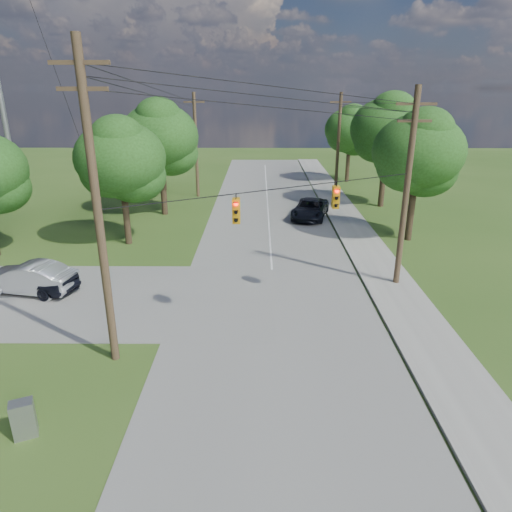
{
  "coord_description": "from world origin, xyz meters",
  "views": [
    {
      "loc": [
        1.24,
        -15.51,
        10.32
      ],
      "look_at": [
        1.08,
        5.0,
        2.75
      ],
      "focal_mm": 32.0,
      "sensor_mm": 36.0,
      "label": 1
    }
  ],
  "objects_px": {
    "control_cabinet": "(24,419)",
    "pole_ne": "(407,188)",
    "car_main_north": "(310,209)",
    "pole_north_e": "(338,145)",
    "car_cross_silver": "(29,278)",
    "pole_sw": "(97,209)",
    "pole_north_w": "(196,145)",
    "car_cross_dark": "(34,277)"
  },
  "relations": [
    {
      "from": "pole_north_w",
      "to": "car_cross_silver",
      "type": "relative_size",
      "value": 1.99
    },
    {
      "from": "pole_north_e",
      "to": "control_cabinet",
      "type": "relative_size",
      "value": 8.03
    },
    {
      "from": "pole_ne",
      "to": "car_main_north",
      "type": "distance_m",
      "value": 14.97
    },
    {
      "from": "pole_ne",
      "to": "pole_north_w",
      "type": "bearing_deg",
      "value": 122.29
    },
    {
      "from": "pole_sw",
      "to": "pole_north_e",
      "type": "xyz_separation_m",
      "value": [
        13.5,
        29.6,
        -1.1
      ]
    },
    {
      "from": "pole_ne",
      "to": "pole_north_w",
      "type": "relative_size",
      "value": 1.05
    },
    {
      "from": "car_cross_dark",
      "to": "car_cross_silver",
      "type": "distance_m",
      "value": 0.25
    },
    {
      "from": "control_cabinet",
      "to": "pole_ne",
      "type": "bearing_deg",
      "value": 14.12
    },
    {
      "from": "car_main_north",
      "to": "pole_ne",
      "type": "bearing_deg",
      "value": -61.22
    },
    {
      "from": "pole_sw",
      "to": "pole_north_w",
      "type": "height_order",
      "value": "pole_sw"
    },
    {
      "from": "pole_north_e",
      "to": "car_cross_silver",
      "type": "bearing_deg",
      "value": -130.5
    },
    {
      "from": "pole_north_e",
      "to": "car_main_north",
      "type": "bearing_deg",
      "value": -112.55
    },
    {
      "from": "pole_north_w",
      "to": "car_cross_silver",
      "type": "height_order",
      "value": "pole_north_w"
    },
    {
      "from": "pole_north_w",
      "to": "car_cross_dark",
      "type": "relative_size",
      "value": 2.07
    },
    {
      "from": "car_cross_silver",
      "to": "pole_north_w",
      "type": "bearing_deg",
      "value": 175.84
    },
    {
      "from": "pole_ne",
      "to": "control_cabinet",
      "type": "bearing_deg",
      "value": -141.36
    },
    {
      "from": "car_cross_dark",
      "to": "car_cross_silver",
      "type": "relative_size",
      "value": 0.96
    },
    {
      "from": "pole_north_e",
      "to": "control_cabinet",
      "type": "height_order",
      "value": "pole_north_e"
    },
    {
      "from": "pole_ne",
      "to": "car_cross_silver",
      "type": "bearing_deg",
      "value": -176.2
    },
    {
      "from": "car_cross_dark",
      "to": "pole_north_e",
      "type": "bearing_deg",
      "value": 157.19
    },
    {
      "from": "pole_ne",
      "to": "pole_north_e",
      "type": "distance_m",
      "value": 22.0
    },
    {
      "from": "pole_north_e",
      "to": "car_main_north",
      "type": "height_order",
      "value": "pole_north_e"
    },
    {
      "from": "car_cross_dark",
      "to": "pole_north_w",
      "type": "bearing_deg",
      "value": -176.51
    },
    {
      "from": "pole_sw",
      "to": "car_main_north",
      "type": "height_order",
      "value": "pole_sw"
    },
    {
      "from": "pole_sw",
      "to": "control_cabinet",
      "type": "bearing_deg",
      "value": -108.92
    },
    {
      "from": "pole_sw",
      "to": "car_cross_dark",
      "type": "relative_size",
      "value": 2.48
    },
    {
      "from": "pole_ne",
      "to": "car_cross_silver",
      "type": "distance_m",
      "value": 20.49
    },
    {
      "from": "car_cross_silver",
      "to": "pole_sw",
      "type": "bearing_deg",
      "value": 55.99
    },
    {
      "from": "pole_ne",
      "to": "car_main_north",
      "type": "bearing_deg",
      "value": 103.83
    },
    {
      "from": "pole_sw",
      "to": "car_cross_dark",
      "type": "bearing_deg",
      "value": 134.07
    },
    {
      "from": "pole_north_w",
      "to": "car_cross_silver",
      "type": "distance_m",
      "value": 24.46
    },
    {
      "from": "control_cabinet",
      "to": "pole_north_e",
      "type": "bearing_deg",
      "value": 41.66
    },
    {
      "from": "pole_sw",
      "to": "control_cabinet",
      "type": "distance_m",
      "value": 7.28
    },
    {
      "from": "pole_sw",
      "to": "pole_north_w",
      "type": "bearing_deg",
      "value": 90.77
    },
    {
      "from": "car_cross_dark",
      "to": "control_cabinet",
      "type": "bearing_deg",
      "value": 41.12
    },
    {
      "from": "pole_north_w",
      "to": "car_main_north",
      "type": "bearing_deg",
      "value": -37.95
    },
    {
      "from": "pole_sw",
      "to": "car_main_north",
      "type": "relative_size",
      "value": 2.15
    },
    {
      "from": "pole_ne",
      "to": "car_cross_silver",
      "type": "xyz_separation_m",
      "value": [
        -19.92,
        -1.32,
        -4.61
      ]
    },
    {
      "from": "pole_ne",
      "to": "car_main_north",
      "type": "relative_size",
      "value": 1.88
    },
    {
      "from": "pole_ne",
      "to": "control_cabinet",
      "type": "height_order",
      "value": "pole_ne"
    },
    {
      "from": "pole_ne",
      "to": "control_cabinet",
      "type": "distance_m",
      "value": 19.82
    },
    {
      "from": "pole_north_e",
      "to": "control_cabinet",
      "type": "bearing_deg",
      "value": -113.82
    }
  ]
}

